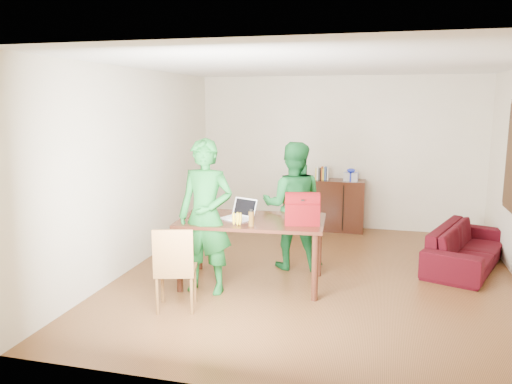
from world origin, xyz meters
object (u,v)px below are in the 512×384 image
(sofa, at_px, (466,247))
(table, at_px, (252,228))
(chair, at_px, (176,285))
(person_far, at_px, (293,206))
(red_bag, at_px, (302,212))
(person_near, at_px, (206,217))
(bottle, at_px, (251,218))
(laptop, at_px, (237,216))

(sofa, bearing_deg, table, 137.49)
(sofa, bearing_deg, chair, 145.66)
(chair, bearing_deg, person_far, 44.47)
(person_far, height_order, red_bag, person_far)
(person_near, bearing_deg, table, 41.53)
(person_far, xyz_separation_m, sofa, (2.33, 0.63, -0.59))
(person_near, relative_size, bottle, 9.44)
(table, relative_size, bottle, 9.45)
(table, bearing_deg, red_bag, -13.12)
(person_near, bearing_deg, red_bag, 16.62)
(person_near, relative_size, laptop, 4.49)
(person_far, distance_m, bottle, 1.13)
(table, xyz_separation_m, bottle, (0.08, -0.34, 0.21))
(bottle, height_order, red_bag, red_bag)
(chair, distance_m, red_bag, 1.67)
(person_near, distance_m, sofa, 3.68)
(bottle, distance_m, sofa, 3.20)
(person_near, distance_m, bottle, 0.55)
(table, distance_m, red_bag, 0.69)
(person_far, height_order, laptop, person_far)
(chair, height_order, laptop, laptop)
(laptop, xyz_separation_m, red_bag, (0.82, -0.04, 0.10))
(laptop, height_order, red_bag, red_bag)
(table, relative_size, person_far, 1.06)
(table, distance_m, bottle, 0.40)
(chair, height_order, bottle, bottle)
(sofa, bearing_deg, bottle, 143.66)
(chair, distance_m, sofa, 4.06)
(person_far, bearing_deg, laptop, 49.47)
(person_near, xyz_separation_m, red_bag, (1.10, 0.28, 0.06))
(table, distance_m, chair, 1.22)
(table, xyz_separation_m, red_bag, (0.64, -0.10, 0.26))
(person_near, distance_m, person_far, 1.41)
(laptop, relative_size, sofa, 0.22)
(chair, relative_size, person_near, 0.51)
(table, distance_m, person_near, 0.63)
(table, xyz_separation_m, person_far, (0.37, 0.75, 0.14))
(person_near, height_order, laptop, person_near)
(red_bag, distance_m, sofa, 2.64)
(laptop, distance_m, bottle, 0.39)
(person_far, height_order, bottle, person_far)
(laptop, bearing_deg, table, 40.75)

